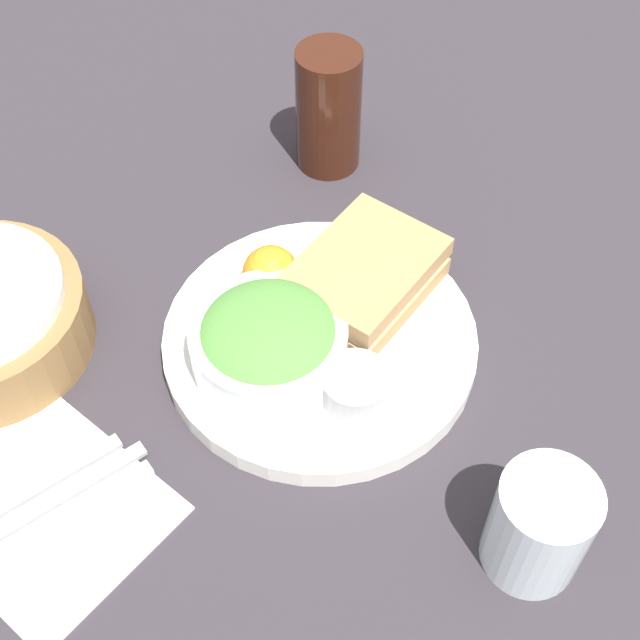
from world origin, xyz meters
The scene contains 12 objects.
ground_plane centered at (0.00, 0.00, 0.00)m, with size 4.00×4.00×0.00m, color #2D282D.
plate centered at (0.00, 0.00, 0.01)m, with size 0.27×0.27×0.02m, color white.
sandwich centered at (0.06, 0.00, 0.04)m, with size 0.14×0.11×0.04m.
salad_bowl centered at (-0.05, 0.01, 0.05)m, with size 0.13×0.13×0.06m.
dressing_cup centered at (-0.03, -0.06, 0.03)m, with size 0.06×0.06×0.03m, color #99999E.
orange_wedge centered at (0.01, 0.06, 0.04)m, with size 0.05×0.05×0.05m, color orange.
drink_glass centered at (0.19, 0.15, 0.07)m, with size 0.07×0.07×0.13m, color #38190F.
napkin centered at (-0.25, 0.06, 0.00)m, with size 0.15×0.17×0.00m, color white.
fork centered at (-0.26, 0.05, 0.01)m, with size 0.17×0.01×0.01m, color #B2B2B7.
knife centered at (-0.25, 0.06, 0.01)m, with size 0.17×0.01×0.01m, color #B2B2B7.
spoon centered at (-0.25, 0.08, 0.01)m, with size 0.15×0.01×0.01m, color #B2B2B7.
water_glass centered at (-0.05, -0.24, 0.05)m, with size 0.07×0.07×0.09m, color silver.
Camera 1 is at (-0.36, -0.30, 0.63)m, focal length 50.00 mm.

